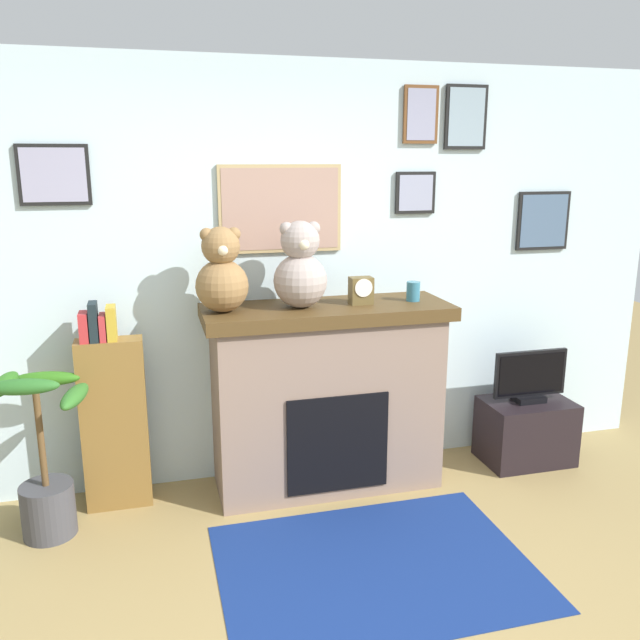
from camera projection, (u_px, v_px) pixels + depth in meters
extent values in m
cube|color=silver|center=(285.00, 275.00, 4.16)|extent=(5.20, 0.12, 2.60)
cube|color=tan|center=(281.00, 209.00, 3.98)|extent=(0.75, 0.02, 0.53)
cube|color=tan|center=(281.00, 209.00, 3.96)|extent=(0.71, 0.00, 0.49)
cube|color=black|center=(543.00, 221.00, 4.46)|extent=(0.39, 0.02, 0.39)
cube|color=#48617F|center=(544.00, 221.00, 4.44)|extent=(0.35, 0.00, 0.35)
cube|color=brown|center=(421.00, 115.00, 4.06)|extent=(0.23, 0.02, 0.35)
cube|color=#9092B0|center=(421.00, 114.00, 4.05)|extent=(0.19, 0.00, 0.31)
cube|color=black|center=(466.00, 117.00, 4.14)|extent=(0.28, 0.02, 0.39)
cube|color=#88A1B1|center=(467.00, 117.00, 4.13)|extent=(0.24, 0.00, 0.35)
cube|color=black|center=(415.00, 193.00, 4.17)|extent=(0.27, 0.02, 0.26)
cube|color=#9298B5|center=(416.00, 193.00, 4.16)|extent=(0.23, 0.00, 0.22)
cube|color=black|center=(54.00, 175.00, 3.61)|extent=(0.38, 0.02, 0.33)
cube|color=#9A99B6|center=(54.00, 175.00, 3.60)|extent=(0.34, 0.00, 0.29)
cube|color=#876E60|center=(326.00, 402.00, 4.09)|extent=(1.37, 0.51, 1.08)
cube|color=#4D371B|center=(327.00, 312.00, 3.95)|extent=(1.49, 0.57, 0.08)
cube|color=black|center=(338.00, 444.00, 3.88)|extent=(0.62, 0.02, 0.60)
cube|color=brown|center=(115.00, 424.00, 3.83)|extent=(0.37, 0.16, 1.02)
cube|color=#B62D30|center=(84.00, 327.00, 3.66)|extent=(0.05, 0.13, 0.17)
cube|color=black|center=(94.00, 322.00, 3.67)|extent=(0.05, 0.13, 0.22)
cube|color=#B23034|center=(103.00, 327.00, 3.69)|extent=(0.03, 0.13, 0.15)
cube|color=gold|center=(112.00, 323.00, 3.69)|extent=(0.05, 0.13, 0.19)
cylinder|color=#3F3F44|center=(49.00, 510.00, 3.60)|extent=(0.28, 0.28, 0.30)
cylinder|color=brown|center=(41.00, 440.00, 3.50)|extent=(0.04, 0.04, 0.53)
ellipsoid|color=#2E6824|center=(75.00, 396.00, 3.45)|extent=(0.17, 0.37, 0.08)
ellipsoid|color=#2F6C19|center=(47.00, 379.00, 3.62)|extent=(0.37, 0.15, 0.08)
ellipsoid|color=#2B671C|center=(4.00, 384.00, 3.40)|extent=(0.14, 0.37, 0.08)
ellipsoid|color=#286224|center=(22.00, 387.00, 3.20)|extent=(0.37, 0.14, 0.08)
cube|color=black|center=(526.00, 431.00, 4.47)|extent=(0.59, 0.40, 0.43)
cube|color=black|center=(528.00, 398.00, 4.42)|extent=(0.20, 0.14, 0.04)
cube|color=black|center=(530.00, 373.00, 4.37)|extent=(0.52, 0.03, 0.31)
cube|color=black|center=(532.00, 374.00, 4.36)|extent=(0.48, 0.00, 0.27)
cube|color=navy|center=(375.00, 566.00, 3.34)|extent=(1.57, 1.16, 0.01)
cylinder|color=teal|center=(413.00, 291.00, 4.04)|extent=(0.08, 0.08, 0.12)
cube|color=brown|center=(361.00, 291.00, 3.95)|extent=(0.14, 0.10, 0.16)
cylinder|color=white|center=(364.00, 288.00, 3.90)|extent=(0.11, 0.01, 0.11)
sphere|color=olive|center=(222.00, 286.00, 3.73)|extent=(0.30, 0.30, 0.30)
sphere|color=olive|center=(221.00, 246.00, 3.67)|extent=(0.22, 0.22, 0.22)
sphere|color=olive|center=(206.00, 235.00, 3.64)|extent=(0.08, 0.08, 0.08)
sphere|color=olive|center=(234.00, 234.00, 3.68)|extent=(0.08, 0.08, 0.08)
sphere|color=beige|center=(223.00, 250.00, 3.59)|extent=(0.07, 0.07, 0.07)
sphere|color=#A1928B|center=(300.00, 281.00, 3.84)|extent=(0.32, 0.32, 0.32)
sphere|color=#A1928B|center=(300.00, 240.00, 3.78)|extent=(0.23, 0.23, 0.23)
sphere|color=#A1928B|center=(286.00, 229.00, 3.75)|extent=(0.08, 0.08, 0.08)
sphere|color=#A1928B|center=(313.00, 228.00, 3.79)|extent=(0.08, 0.08, 0.08)
sphere|color=beige|center=(304.00, 244.00, 3.70)|extent=(0.07, 0.07, 0.07)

